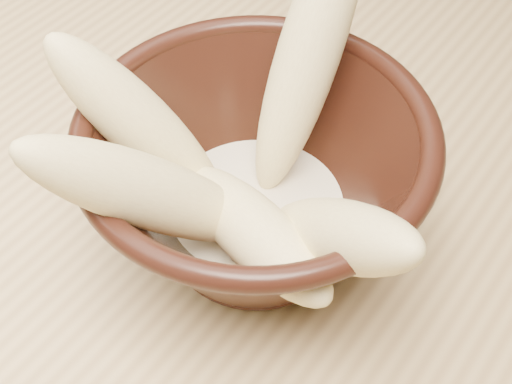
# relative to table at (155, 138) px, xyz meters

# --- Properties ---
(table) EXTENTS (1.20, 0.80, 0.75)m
(table) POSITION_rel_table_xyz_m (0.00, 0.00, 0.00)
(table) COLOR tan
(table) RESTS_ON ground
(bowl) EXTENTS (0.21, 0.21, 0.11)m
(bowl) POSITION_rel_table_xyz_m (0.18, -0.09, 0.14)
(bowl) COLOR black
(bowl) RESTS_ON table
(milk_puddle) EXTENTS (0.12, 0.12, 0.02)m
(milk_puddle) POSITION_rel_table_xyz_m (0.18, -0.09, 0.12)
(milk_puddle) COLOR beige
(milk_puddle) RESTS_ON bowl
(banana_upright) EXTENTS (0.05, 0.13, 0.17)m
(banana_upright) POSITION_rel_table_xyz_m (0.17, -0.03, 0.20)
(banana_upright) COLOR #DCC582
(banana_upright) RESTS_ON bowl
(banana_left) EXTENTS (0.12, 0.09, 0.14)m
(banana_left) POSITION_rel_table_xyz_m (0.12, -0.12, 0.18)
(banana_left) COLOR #DCC582
(banana_left) RESTS_ON bowl
(banana_right) EXTENTS (0.14, 0.08, 0.12)m
(banana_right) POSITION_rel_table_xyz_m (0.25, -0.11, 0.17)
(banana_right) COLOR #DCC582
(banana_right) RESTS_ON bowl
(banana_across) EXTENTS (0.14, 0.08, 0.06)m
(banana_across) POSITION_rel_table_xyz_m (0.20, -0.12, 0.15)
(banana_across) COLOR #DCC582
(banana_across) RESTS_ON bowl
(banana_front) EXTENTS (0.11, 0.14, 0.15)m
(banana_front) POSITION_rel_table_xyz_m (0.16, -0.15, 0.18)
(banana_front) COLOR #DCC582
(banana_front) RESTS_ON bowl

